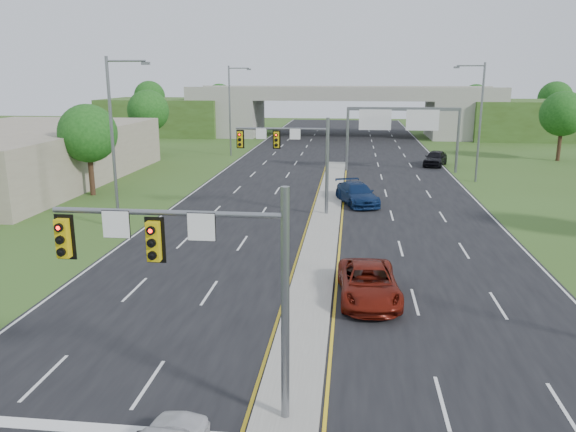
{
  "coord_description": "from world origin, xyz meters",
  "views": [
    {
      "loc": [
        1.72,
        -14.36,
        9.83
      ],
      "look_at": [
        -1.38,
        12.69,
        3.0
      ],
      "focal_mm": 35.0,
      "sensor_mm": 36.0,
      "label": 1
    }
  ],
  "objects_px": {
    "signal_mast_far": "(295,150)",
    "overpass": "(343,115)",
    "car_far_b": "(357,194)",
    "car_far_a": "(369,283)",
    "car_far_c": "(435,158)",
    "signal_mast_near": "(203,266)",
    "sign_gantry": "(401,121)"
  },
  "relations": [
    {
      "from": "overpass",
      "to": "car_far_b",
      "type": "xyz_separation_m",
      "value": [
        2.21,
        -50.98,
        -2.72
      ]
    },
    {
      "from": "overpass",
      "to": "car_far_c",
      "type": "relative_size",
      "value": 15.95
    },
    {
      "from": "signal_mast_near",
      "to": "overpass",
      "type": "xyz_separation_m",
      "value": [
        2.26,
        80.07,
        -1.17
      ]
    },
    {
      "from": "signal_mast_near",
      "to": "signal_mast_far",
      "type": "height_order",
      "value": "same"
    },
    {
      "from": "car_far_a",
      "to": "car_far_c",
      "type": "xyz_separation_m",
      "value": [
        8.38,
        39.87,
        0.08
      ]
    },
    {
      "from": "signal_mast_near",
      "to": "car_far_b",
      "type": "bearing_deg",
      "value": 81.26
    },
    {
      "from": "signal_mast_far",
      "to": "car_far_a",
      "type": "distance_m",
      "value": 16.61
    },
    {
      "from": "signal_mast_far",
      "to": "overpass",
      "type": "relative_size",
      "value": 0.09
    },
    {
      "from": "car_far_b",
      "to": "sign_gantry",
      "type": "bearing_deg",
      "value": 55.94
    },
    {
      "from": "signal_mast_near",
      "to": "signal_mast_far",
      "type": "relative_size",
      "value": 1.0
    },
    {
      "from": "signal_mast_near",
      "to": "car_far_a",
      "type": "height_order",
      "value": "signal_mast_near"
    },
    {
      "from": "signal_mast_near",
      "to": "car_far_c",
      "type": "height_order",
      "value": "signal_mast_near"
    },
    {
      "from": "signal_mast_near",
      "to": "sign_gantry",
      "type": "height_order",
      "value": "signal_mast_near"
    },
    {
      "from": "signal_mast_far",
      "to": "signal_mast_near",
      "type": "bearing_deg",
      "value": -90.0
    },
    {
      "from": "car_far_b",
      "to": "signal_mast_near",
      "type": "bearing_deg",
      "value": -117.08
    },
    {
      "from": "overpass",
      "to": "car_far_a",
      "type": "height_order",
      "value": "overpass"
    },
    {
      "from": "overpass",
      "to": "car_far_a",
      "type": "bearing_deg",
      "value": -87.87
    },
    {
      "from": "signal_mast_near",
      "to": "car_far_a",
      "type": "bearing_deg",
      "value": 63.06
    },
    {
      "from": "signal_mast_far",
      "to": "overpass",
      "type": "bearing_deg",
      "value": 87.65
    },
    {
      "from": "sign_gantry",
      "to": "car_far_a",
      "type": "xyz_separation_m",
      "value": [
        -4.06,
        -35.38,
        -4.44
      ]
    },
    {
      "from": "car_far_a",
      "to": "car_far_b",
      "type": "xyz_separation_m",
      "value": [
        -0.42,
        19.47,
        0.04
      ]
    },
    {
      "from": "signal_mast_far",
      "to": "car_far_b",
      "type": "height_order",
      "value": "signal_mast_far"
    },
    {
      "from": "signal_mast_near",
      "to": "car_far_b",
      "type": "relative_size",
      "value": 1.24
    },
    {
      "from": "car_far_b",
      "to": "car_far_c",
      "type": "distance_m",
      "value": 22.21
    },
    {
      "from": "signal_mast_near",
      "to": "signal_mast_far",
      "type": "xyz_separation_m",
      "value": [
        0.0,
        25.0,
        0.0
      ]
    },
    {
      "from": "signal_mast_far",
      "to": "sign_gantry",
      "type": "xyz_separation_m",
      "value": [
        8.95,
        19.99,
        0.51
      ]
    },
    {
      "from": "signal_mast_far",
      "to": "car_far_a",
      "type": "bearing_deg",
      "value": -72.37
    },
    {
      "from": "sign_gantry",
      "to": "overpass",
      "type": "height_order",
      "value": "overpass"
    },
    {
      "from": "sign_gantry",
      "to": "car_far_c",
      "type": "relative_size",
      "value": 2.31
    },
    {
      "from": "signal_mast_far",
      "to": "car_far_a",
      "type": "height_order",
      "value": "signal_mast_far"
    },
    {
      "from": "sign_gantry",
      "to": "car_far_b",
      "type": "bearing_deg",
      "value": -105.72
    },
    {
      "from": "overpass",
      "to": "sign_gantry",
      "type": "bearing_deg",
      "value": -79.21
    }
  ]
}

